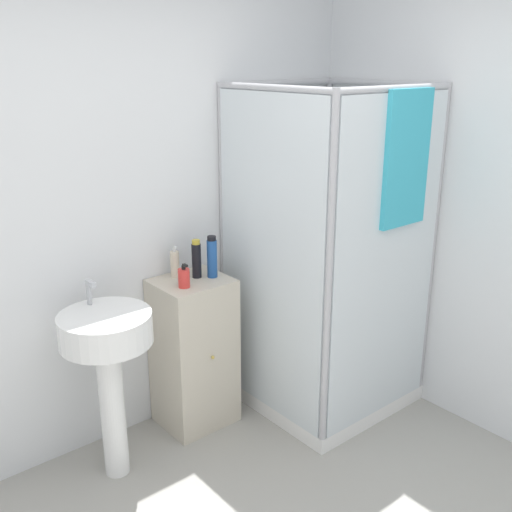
# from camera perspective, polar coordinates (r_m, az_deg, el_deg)

# --- Properties ---
(wall_back) EXTENTS (6.40, 0.06, 2.50)m
(wall_back) POSITION_cam_1_polar(r_m,az_deg,el_deg) (3.18, -15.16, 3.15)
(wall_back) COLOR silver
(wall_back) RESTS_ON ground_plane
(shower_enclosure) EXTENTS (0.90, 0.93, 1.92)m
(shower_enclosure) POSITION_cam_1_polar(r_m,az_deg,el_deg) (3.64, 6.77, -6.59)
(shower_enclosure) COLOR white
(shower_enclosure) RESTS_ON ground_plane
(vanity_cabinet) EXTENTS (0.40, 0.37, 0.89)m
(vanity_cabinet) POSITION_cam_1_polar(r_m,az_deg,el_deg) (3.49, -5.93, -9.11)
(vanity_cabinet) COLOR beige
(vanity_cabinet) RESTS_ON ground_plane
(sink) EXTENTS (0.45, 0.45, 1.02)m
(sink) POSITION_cam_1_polar(r_m,az_deg,el_deg) (3.03, -13.96, -8.84)
(sink) COLOR white
(sink) RESTS_ON ground_plane
(soap_dispenser) EXTENTS (0.06, 0.06, 0.13)m
(soap_dispenser) POSITION_cam_1_polar(r_m,az_deg,el_deg) (3.20, -6.88, -2.07)
(soap_dispenser) COLOR red
(soap_dispenser) RESTS_ON vanity_cabinet
(shampoo_bottle_tall_black) EXTENTS (0.05, 0.05, 0.22)m
(shampoo_bottle_tall_black) POSITION_cam_1_polar(r_m,az_deg,el_deg) (3.32, -5.69, -0.31)
(shampoo_bottle_tall_black) COLOR black
(shampoo_bottle_tall_black) RESTS_ON vanity_cabinet
(shampoo_bottle_blue) EXTENTS (0.06, 0.06, 0.24)m
(shampoo_bottle_blue) POSITION_cam_1_polar(r_m,az_deg,el_deg) (3.31, -4.21, -0.11)
(shampoo_bottle_blue) COLOR #1E4C93
(shampoo_bottle_blue) RESTS_ON vanity_cabinet
(lotion_bottle_white) EXTENTS (0.05, 0.05, 0.18)m
(lotion_bottle_white) POSITION_cam_1_polar(r_m,az_deg,el_deg) (3.35, -7.74, -0.75)
(lotion_bottle_white) COLOR beige
(lotion_bottle_white) RESTS_ON vanity_cabinet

